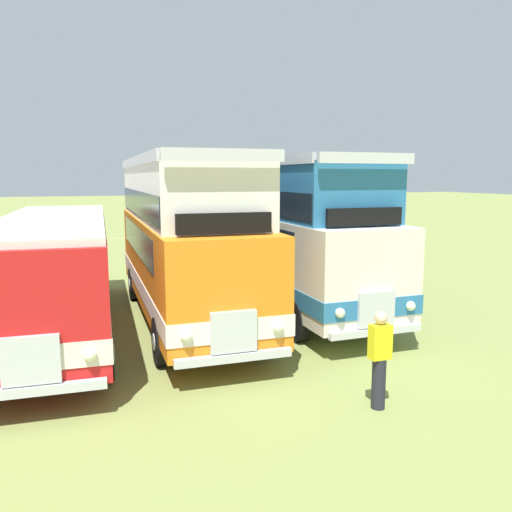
{
  "coord_description": "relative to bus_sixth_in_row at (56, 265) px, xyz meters",
  "views": [
    {
      "loc": [
        5.52,
        -14.19,
        3.99
      ],
      "look_at": [
        10.36,
        -0.46,
        1.75
      ],
      "focal_mm": 36.24,
      "sensor_mm": 36.0,
      "label": 1
    }
  ],
  "objects": [
    {
      "name": "bus_sixth_in_row",
      "position": [
        0.0,
        0.0,
        0.0
      ],
      "size": [
        3.04,
        10.95,
        2.99
      ],
      "color": "red",
      "rests_on": "ground"
    },
    {
      "name": "bus_eighth_in_row",
      "position": [
        6.67,
        0.5,
        0.6
      ],
      "size": [
        2.64,
        9.83,
        4.52
      ],
      "color": "silver",
      "rests_on": "ground"
    },
    {
      "name": "marshal_person",
      "position": [
        5.34,
        -6.73,
        -0.87
      ],
      "size": [
        0.36,
        0.24,
        1.73
      ],
      "color": "#23232D",
      "rests_on": "ground"
    },
    {
      "name": "bus_seventh_in_row",
      "position": [
        3.34,
        -0.04,
        0.6
      ],
      "size": [
        2.75,
        9.9,
        4.52
      ],
      "color": "orange",
      "rests_on": "ground"
    }
  ]
}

